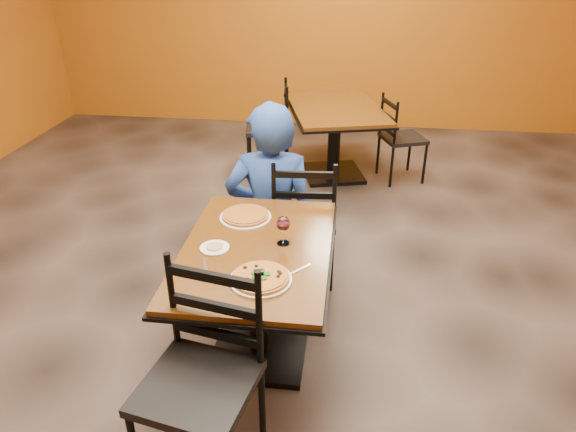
# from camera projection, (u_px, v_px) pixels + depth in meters

# --- Properties ---
(floor) EXTENTS (7.00, 8.00, 0.01)m
(floor) POSITION_uv_depth(u_px,v_px,m) (272.00, 302.00, 3.62)
(floor) COLOR black
(floor) RESTS_ON ground
(wall_back) EXTENTS (7.00, 0.01, 3.00)m
(wall_back) POSITION_uv_depth(u_px,v_px,m) (319.00, 6.00, 6.42)
(wall_back) COLOR #A45F12
(wall_back) RESTS_ON ground
(table_main) EXTENTS (0.83, 1.23, 0.75)m
(table_main) POSITION_uv_depth(u_px,v_px,m) (257.00, 277.00, 2.92)
(table_main) COLOR #62360F
(table_main) RESTS_ON floor
(table_second) EXTENTS (1.20, 1.50, 0.75)m
(table_second) POSITION_uv_depth(u_px,v_px,m) (335.00, 124.00, 5.31)
(table_second) COLOR #62360F
(table_second) RESTS_ON floor
(chair_main_near) EXTENTS (0.55, 0.55, 1.03)m
(chair_main_near) POSITION_uv_depth(u_px,v_px,m) (197.00, 388.00, 2.25)
(chair_main_near) COLOR black
(chair_main_near) RESTS_ON floor
(chair_main_far) EXTENTS (0.47, 0.47, 0.97)m
(chair_main_far) POSITION_uv_depth(u_px,v_px,m) (304.00, 217.00, 3.70)
(chair_main_far) COLOR black
(chair_main_far) RESTS_ON floor
(chair_second_left) EXTENTS (0.50, 0.50, 0.97)m
(chair_second_left) POSITION_uv_depth(u_px,v_px,m) (267.00, 129.00, 5.42)
(chair_second_left) COLOR black
(chair_second_left) RESTS_ON floor
(chair_second_right) EXTENTS (0.51, 0.51, 0.88)m
(chair_second_right) POSITION_uv_depth(u_px,v_px,m) (403.00, 139.00, 5.29)
(chair_second_right) COLOR black
(chair_second_right) RESTS_ON floor
(diner) EXTENTS (0.69, 0.49, 1.32)m
(diner) POSITION_uv_depth(u_px,v_px,m) (271.00, 194.00, 3.63)
(diner) COLOR navy
(diner) RESTS_ON floor
(plate_main) EXTENTS (0.31, 0.31, 0.01)m
(plate_main) POSITION_uv_depth(u_px,v_px,m) (261.00, 280.00, 2.55)
(plate_main) COLOR white
(plate_main) RESTS_ON table_main
(pizza_main) EXTENTS (0.28, 0.28, 0.02)m
(pizza_main) POSITION_uv_depth(u_px,v_px,m) (261.00, 277.00, 2.55)
(pizza_main) COLOR maroon
(pizza_main) RESTS_ON plate_main
(plate_far) EXTENTS (0.31, 0.31, 0.01)m
(plate_far) POSITION_uv_depth(u_px,v_px,m) (245.00, 217.00, 3.13)
(plate_far) COLOR white
(plate_far) RESTS_ON table_main
(pizza_far) EXTENTS (0.28, 0.28, 0.02)m
(pizza_far) POSITION_uv_depth(u_px,v_px,m) (245.00, 215.00, 3.12)
(pizza_far) COLOR #BE7F24
(pizza_far) RESTS_ON plate_far
(side_plate) EXTENTS (0.16, 0.16, 0.01)m
(side_plate) POSITION_uv_depth(u_px,v_px,m) (215.00, 248.00, 2.82)
(side_plate) COLOR white
(side_plate) RESTS_ON table_main
(dip) EXTENTS (0.09, 0.09, 0.01)m
(dip) POSITION_uv_depth(u_px,v_px,m) (215.00, 246.00, 2.81)
(dip) COLOR tan
(dip) RESTS_ON side_plate
(wine_glass) EXTENTS (0.08, 0.08, 0.18)m
(wine_glass) POSITION_uv_depth(u_px,v_px,m) (283.00, 229.00, 2.83)
(wine_glass) COLOR white
(wine_glass) RESTS_ON table_main
(fork) EXTENTS (0.08, 0.18, 0.00)m
(fork) POSITION_uv_depth(u_px,v_px,m) (205.00, 267.00, 2.66)
(fork) COLOR silver
(fork) RESTS_ON table_main
(knife) EXTENTS (0.15, 0.16, 0.00)m
(knife) POSITION_uv_depth(u_px,v_px,m) (295.00, 272.00, 2.62)
(knife) COLOR silver
(knife) RESTS_ON table_main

